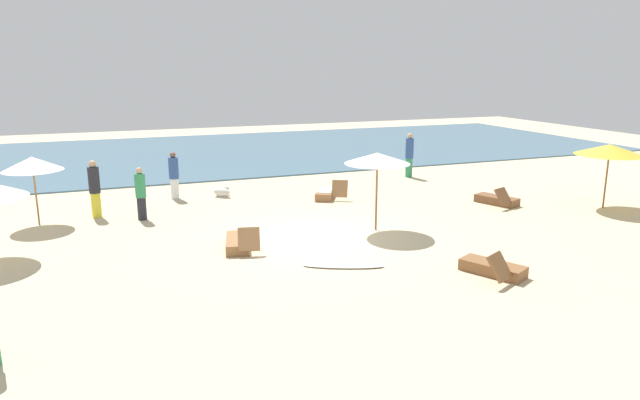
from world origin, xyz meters
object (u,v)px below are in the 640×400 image
umbrella_0 (610,150)px  lounger_2 (497,200)px  lounger_3 (327,193)px  surfboard (344,265)px  umbrella_1 (32,164)px  person_0 (409,155)px  umbrella_2 (377,158)px  person_2 (95,189)px  person_3 (141,193)px  dog (222,192)px  person_1 (174,175)px  lounger_1 (239,243)px  lounger_0 (493,268)px

umbrella_0 → lounger_2: 4.03m
lounger_3 → surfboard: 7.41m
umbrella_1 → person_0: 14.82m
umbrella_2 → person_2: size_ratio=1.25×
person_3 → dog: (3.04, 2.27, -0.67)m
umbrella_0 → umbrella_1: umbrella_0 is taller
lounger_3 → person_1: person_1 is taller
lounger_2 → lounger_3: bearing=149.4°
lounger_2 → lounger_3: 6.15m
lounger_1 → person_1: 6.71m
umbrella_1 → dog: umbrella_1 is taller
person_0 → person_2: person_0 is taller
umbrella_1 → person_2: size_ratio=1.14×
lounger_1 → person_2: person_2 is taller
lounger_0 → surfboard: lounger_0 is taller
lounger_0 → person_2: (-8.77, 8.92, 0.78)m
person_0 → person_1: bearing=-177.0°
umbrella_0 → lounger_3: umbrella_0 is taller
umbrella_2 → dog: (-3.44, 5.99, -1.99)m
lounger_0 → person_1: person_1 is taller
umbrella_0 → dog: bearing=152.1°
umbrella_0 → person_2: (-16.45, 4.94, -1.08)m
umbrella_0 → person_0: bearing=116.3°
lounger_0 → person_0: bearing=70.0°
surfboard → person_1: bearing=108.4°
lounger_0 → person_3: 10.99m
person_2 → dog: person_2 is taller
lounger_2 → lounger_3: lounger_3 is taller
umbrella_0 → lounger_2: bearing=151.7°
lounger_2 → person_3: (-11.94, 2.41, 0.69)m
person_2 → umbrella_2: bearing=-30.1°
lounger_2 → person_2: bearing=166.3°
umbrella_0 → person_3: (-15.08, 4.11, -1.17)m
dog → surfboard: dog is taller
umbrella_2 → lounger_0: umbrella_2 is taller
dog → surfboard: bearing=-81.5°
person_2 → lounger_3: bearing=-0.8°
lounger_2 → umbrella_1: bearing=169.0°
lounger_0 → dog: (-4.37, 10.36, 0.02)m
umbrella_2 → person_3: 7.59m
umbrella_1 → lounger_0: (10.45, -8.60, -1.76)m
lounger_2 → surfboard: size_ratio=0.88×
lounger_0 → person_3: person_3 is taller
lounger_2 → surfboard: bearing=-152.9°
lounger_3 → person_3: bearing=-173.8°
person_1 → surfboard: bearing=-71.6°
umbrella_1 → dog: 6.57m
lounger_0 → lounger_1: lounger_0 is taller
umbrella_0 → dog: 13.75m
umbrella_2 → person_0: size_ratio=1.21×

